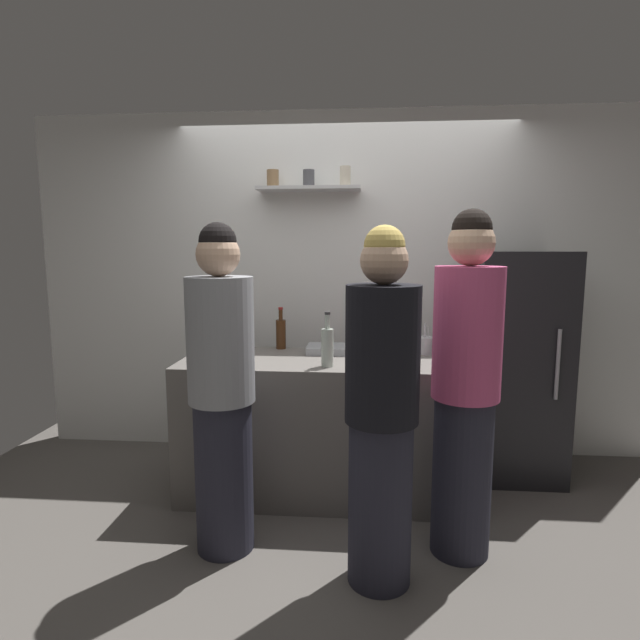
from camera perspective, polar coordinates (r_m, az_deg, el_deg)
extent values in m
plane|color=#59544F|center=(3.09, 1.91, -22.73)|extent=(5.28, 5.28, 0.00)
cube|color=white|center=(3.91, 2.87, 3.92)|extent=(4.80, 0.10, 2.60)
cube|color=silver|center=(3.79, -1.29, 14.67)|extent=(0.76, 0.22, 0.02)
cylinder|color=olive|center=(3.83, -5.38, 15.68)|extent=(0.09, 0.09, 0.13)
cylinder|color=#4C4C51|center=(3.80, -1.29, 15.76)|extent=(0.08, 0.08, 0.12)
cylinder|color=beige|center=(3.78, 2.86, 15.96)|extent=(0.08, 0.08, 0.14)
cube|color=black|center=(3.75, 21.24, -4.80)|extent=(0.61, 0.58, 1.57)
cylinder|color=#99999E|center=(3.50, 25.38, -4.60)|extent=(0.02, 0.02, 0.45)
cube|color=#66605B|center=(3.35, 0.00, -11.81)|extent=(1.76, 0.72, 0.88)
cube|color=gray|center=(3.40, 1.42, -3.33)|extent=(0.34, 0.24, 0.05)
cylinder|color=#B2B2B7|center=(3.44, 11.95, -2.84)|extent=(0.11, 0.11, 0.11)
cylinder|color=silver|center=(3.44, 11.81, -1.77)|extent=(0.02, 0.02, 0.17)
cylinder|color=silver|center=(3.43, 12.21, -1.98)|extent=(0.02, 0.03, 0.15)
cylinder|color=silver|center=(3.42, 11.93, -1.87)|extent=(0.02, 0.02, 0.16)
cylinder|color=silver|center=(3.43, 11.75, -1.73)|extent=(0.01, 0.02, 0.18)
cylinder|color=#B2BFB2|center=(2.99, 0.84, -3.18)|extent=(0.07, 0.07, 0.23)
cylinder|color=#B2BFB2|center=(2.96, 0.85, -0.20)|extent=(0.03, 0.03, 0.09)
cylinder|color=#333333|center=(2.96, 0.85, 0.79)|extent=(0.03, 0.03, 0.02)
cylinder|color=#472814|center=(3.54, -4.46, -1.63)|extent=(0.07, 0.07, 0.20)
cylinder|color=#472814|center=(3.52, -4.48, 0.60)|extent=(0.03, 0.03, 0.07)
cylinder|color=maroon|center=(3.51, -4.49, 1.32)|extent=(0.03, 0.03, 0.02)
cylinder|color=silver|center=(2.98, 7.21, -3.57)|extent=(0.08, 0.08, 0.20)
cylinder|color=silver|center=(2.96, 7.24, -1.49)|extent=(0.04, 0.04, 0.02)
cylinder|color=yellow|center=(2.96, 7.25, -1.11)|extent=(0.05, 0.05, 0.02)
cylinder|color=#262633|center=(2.80, -10.82, -16.91)|extent=(0.30, 0.30, 0.81)
cylinder|color=gray|center=(2.59, -11.24, -2.23)|extent=(0.34, 0.34, 0.64)
sphere|color=#D8AD8C|center=(2.55, -11.50, 7.29)|extent=(0.22, 0.22, 0.22)
sphere|color=black|center=(2.55, -11.54, 8.77)|extent=(0.19, 0.19, 0.19)
cylinder|color=#262633|center=(2.54, 6.83, -19.80)|extent=(0.30, 0.30, 0.79)
cylinder|color=black|center=(2.29, 7.12, -3.87)|extent=(0.34, 0.34, 0.63)
sphere|color=#D8AD8C|center=(2.25, 7.31, 6.72)|extent=(0.21, 0.21, 0.21)
sphere|color=#D8B759|center=(2.24, 7.33, 8.37)|extent=(0.18, 0.18, 0.18)
cylinder|color=#262633|center=(2.82, 15.78, -16.64)|extent=(0.30, 0.30, 0.84)
cylinder|color=#D14C7F|center=(2.60, 16.40, -1.44)|extent=(0.34, 0.34, 0.66)
sphere|color=#D8AD8C|center=(2.57, 16.79, 8.38)|extent=(0.23, 0.23, 0.23)
sphere|color=black|center=(2.57, 16.85, 9.90)|extent=(0.19, 0.19, 0.19)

